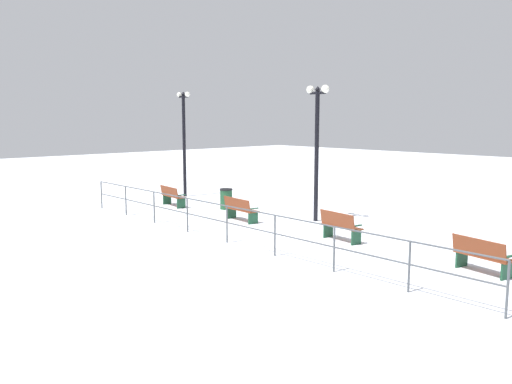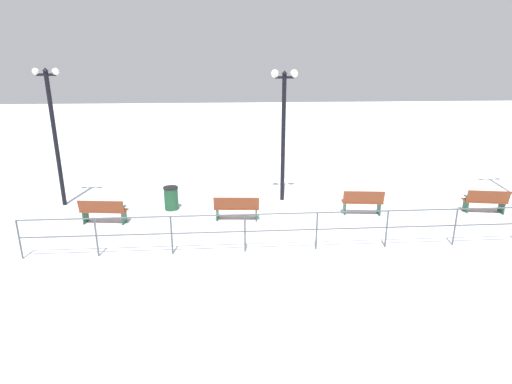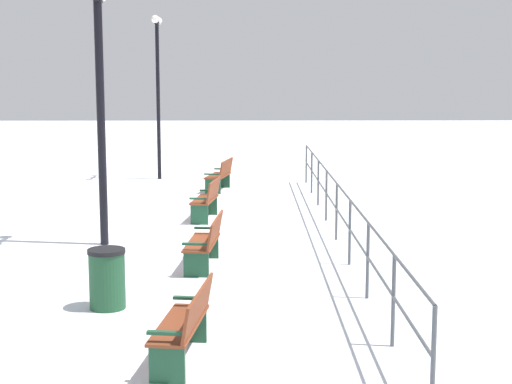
% 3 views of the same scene
% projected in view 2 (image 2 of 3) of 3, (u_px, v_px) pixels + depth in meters
% --- Properties ---
extents(ground_plane, '(80.00, 80.00, 0.00)m').
position_uv_depth(ground_plane, '(300.00, 217.00, 14.83)').
color(ground_plane, white).
rests_on(ground_plane, ground).
extents(bench_nearest, '(0.80, 1.51, 0.89)m').
position_uv_depth(bench_nearest, '(485.00, 201.00, 15.07)').
color(bench_nearest, brown).
rests_on(bench_nearest, ground).
extents(bench_second, '(0.66, 1.47, 0.93)m').
position_uv_depth(bench_second, '(363.00, 202.00, 14.88)').
color(bench_second, brown).
rests_on(bench_second, ground).
extents(bench_third, '(0.64, 1.57, 0.88)m').
position_uv_depth(bench_third, '(237.00, 208.00, 14.38)').
color(bench_third, brown).
rests_on(bench_third, ground).
extents(bench_fourth, '(0.67, 1.57, 0.87)m').
position_uv_depth(bench_fourth, '(103.00, 211.00, 14.07)').
color(bench_fourth, brown).
rests_on(bench_fourth, ground).
extents(lamppost_middle, '(0.29, 0.99, 4.95)m').
position_uv_depth(lamppost_middle, '(284.00, 118.00, 15.66)').
color(lamppost_middle, black).
rests_on(lamppost_middle, ground).
extents(lamppost_far, '(0.24, 0.91, 5.02)m').
position_uv_depth(lamppost_far, '(53.00, 125.00, 15.13)').
color(lamppost_far, black).
rests_on(lamppost_far, ground).
extents(waterfront_railing, '(0.05, 16.61, 1.16)m').
position_uv_depth(waterfront_railing, '(317.00, 224.00, 12.07)').
color(waterfront_railing, '#4C5156').
rests_on(waterfront_railing, ground).
extents(trash_bin, '(0.53, 0.53, 0.86)m').
position_uv_depth(trash_bin, '(171.00, 198.00, 15.44)').
color(trash_bin, '#1E4C2D').
rests_on(trash_bin, ground).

